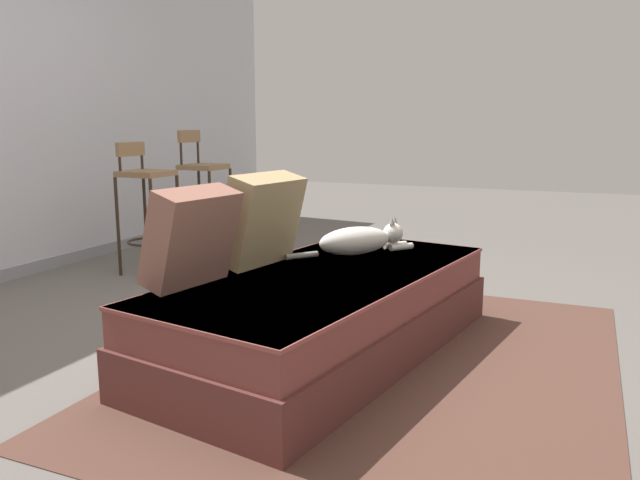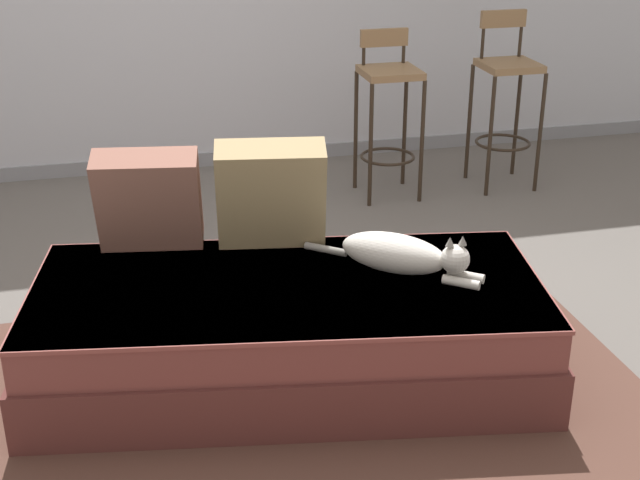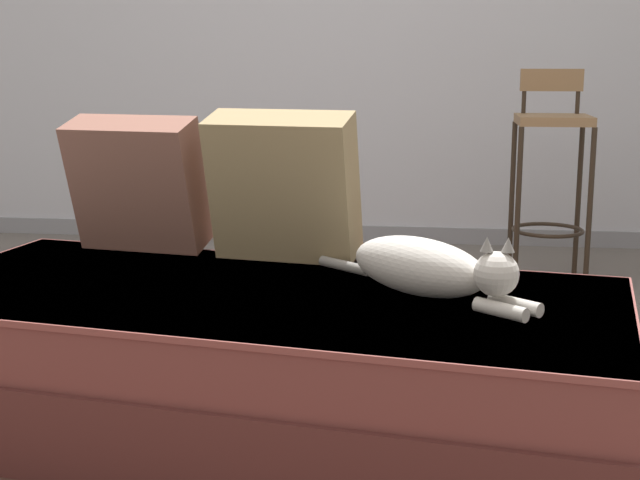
{
  "view_description": "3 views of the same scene",
  "coord_description": "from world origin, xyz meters",
  "px_view_note": "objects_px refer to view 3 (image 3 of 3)",
  "views": [
    {
      "loc": [
        -2.64,
        -1.51,
        1.1
      ],
      "look_at": [
        0.15,
        -0.3,
        0.52
      ],
      "focal_mm": 35.0,
      "sensor_mm": 36.0,
      "label": 1
    },
    {
      "loc": [
        -0.59,
        -3.32,
        1.89
      ],
      "look_at": [
        0.15,
        -0.3,
        0.52
      ],
      "focal_mm": 50.0,
      "sensor_mm": 36.0,
      "label": 2
    },
    {
      "loc": [
        0.44,
        -2.65,
        1.01
      ],
      "look_at": [
        0.15,
        -0.3,
        0.52
      ],
      "focal_mm": 50.0,
      "sensor_mm": 36.0,
      "label": 3
    }
  ],
  "objects_px": {
    "throw_pillow_middle": "(284,186)",
    "cat": "(428,268)",
    "throw_pillow_corner": "(138,184)",
    "bar_stool_near_window": "(551,156)",
    "couch": "(260,361)"
  },
  "relations": [
    {
      "from": "couch",
      "to": "bar_stool_near_window",
      "type": "height_order",
      "value": "bar_stool_near_window"
    },
    {
      "from": "cat",
      "to": "bar_stool_near_window",
      "type": "xyz_separation_m",
      "value": [
        0.54,
        1.84,
        0.1
      ]
    },
    {
      "from": "throw_pillow_corner",
      "to": "throw_pillow_middle",
      "type": "distance_m",
      "value": 0.48
    },
    {
      "from": "cat",
      "to": "bar_stool_near_window",
      "type": "distance_m",
      "value": 1.92
    },
    {
      "from": "throw_pillow_corner",
      "to": "cat",
      "type": "xyz_separation_m",
      "value": [
        0.91,
        -0.44,
        -0.14
      ]
    },
    {
      "from": "bar_stool_near_window",
      "to": "throw_pillow_middle",
      "type": "bearing_deg",
      "value": -123.2
    },
    {
      "from": "throw_pillow_middle",
      "to": "cat",
      "type": "height_order",
      "value": "throw_pillow_middle"
    },
    {
      "from": "cat",
      "to": "throw_pillow_middle",
      "type": "bearing_deg",
      "value": 140.64
    },
    {
      "from": "couch",
      "to": "throw_pillow_corner",
      "type": "distance_m",
      "value": 0.76
    },
    {
      "from": "couch",
      "to": "throw_pillow_middle",
      "type": "distance_m",
      "value": 0.55
    },
    {
      "from": "couch",
      "to": "throw_pillow_middle",
      "type": "bearing_deg",
      "value": 88.4
    },
    {
      "from": "throw_pillow_corner",
      "to": "bar_stool_near_window",
      "type": "relative_size",
      "value": 0.46
    },
    {
      "from": "throw_pillow_middle",
      "to": "cat",
      "type": "distance_m",
      "value": 0.58
    },
    {
      "from": "cat",
      "to": "bar_stool_near_window",
      "type": "relative_size",
      "value": 0.62
    },
    {
      "from": "couch",
      "to": "throw_pillow_middle",
      "type": "relative_size",
      "value": 4.4
    }
  ]
}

